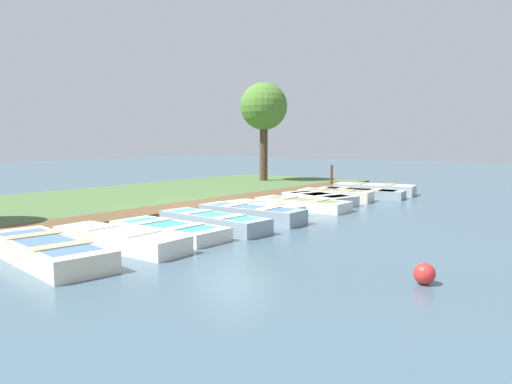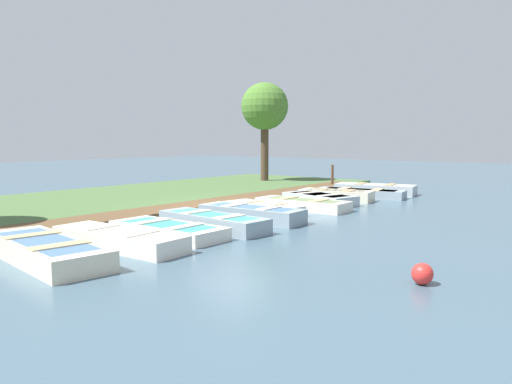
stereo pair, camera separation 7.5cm
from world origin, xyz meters
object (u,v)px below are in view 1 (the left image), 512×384
Objects in this scene: rowboat_5 at (263,208)px; rowboat_6 at (302,204)px; rowboat_7 at (319,199)px; rowboat_8 at (336,195)px; rowboat_4 at (251,214)px; rowboat_3 at (213,221)px; rowboat_2 at (169,230)px; buoy at (424,274)px; rowboat_0 at (46,250)px; rowboat_9 at (360,193)px; rowboat_10 at (374,189)px; mooring_post_far at (331,176)px; park_tree_left at (264,108)px; rowboat_1 at (120,239)px.

rowboat_6 is at bearing 80.36° from rowboat_5.
rowboat_7 is 1.32m from rowboat_8.
rowboat_3 is at bearing -92.07° from rowboat_4.
buoy is (6.16, -0.16, 0.01)m from rowboat_2.
rowboat_6 is at bearing 97.60° from rowboat_0.
rowboat_10 is (-0.01, 1.41, 0.05)m from rowboat_9.
rowboat_2 is 5.90m from rowboat_6.
mooring_post_far is 3.27× the size of buoy.
park_tree_left is at bearing 117.59° from rowboat_2.
rowboat_10 is at bearing 95.31° from rowboat_3.
rowboat_5 is at bearing -103.85° from rowboat_10.
rowboat_9 is (0.43, 5.88, 0.01)m from rowboat_5.
rowboat_5 is 8.05× the size of buoy.
rowboat_0 is 3.24× the size of mooring_post_far.
rowboat_9 is at bearing 120.92° from buoy.
rowboat_9 is at bearing 94.10° from rowboat_5.
rowboat_8 is 8.22m from park_tree_left.
rowboat_3 is at bearing 85.35° from rowboat_1.
mooring_post_far is (-2.78, 14.11, 0.38)m from rowboat_1.
buoy is at bearing -30.46° from rowboat_4.
mooring_post_far is (-2.20, 8.27, 0.41)m from rowboat_5.
rowboat_9 is (0.18, 2.86, -0.02)m from rowboat_7.
rowboat_0 reaches higher than rowboat_7.
rowboat_6 is (0.49, 1.53, 0.01)m from rowboat_5.
rowboat_0 reaches higher than buoy.
rowboat_5 is (-0.44, 7.42, -0.04)m from rowboat_0.
rowboat_0 is at bearing -75.14° from rowboat_7.
rowboat_3 is 4.52m from rowboat_6.
rowboat_2 is at bearing -91.34° from rowboat_6.
rowboat_3 reaches higher than rowboat_6.
rowboat_9 is (-0.22, 7.26, -0.05)m from rowboat_4.
buoy is (6.08, 1.31, -0.02)m from rowboat_1.
rowboat_1 is 9.69× the size of buoy.
buoy is (6.42, -7.56, -0.02)m from rowboat_7.
rowboat_2 is (-0.08, 1.47, -0.03)m from rowboat_1.
rowboat_2 is at bearing -95.56° from rowboat_4.
rowboat_0 reaches higher than rowboat_6.
rowboat_0 is at bearing -91.48° from rowboat_2.
buoy is at bearing -1.66° from rowboat_2.
rowboat_4 is (0.21, 6.04, 0.01)m from rowboat_0.
rowboat_7 is 9.91m from buoy.
rowboat_4 reaches higher than rowboat_1.
rowboat_8 is (-0.46, 5.73, -0.01)m from rowboat_4.
rowboat_8 is (-0.06, 1.32, 0.02)m from rowboat_7.
park_tree_left reaches higher than mooring_post_far.
rowboat_0 is at bearing -91.81° from rowboat_6.
rowboat_8 is 0.83× the size of rowboat_10.
rowboat_1 is 8.88m from rowboat_7.
rowboat_4 is 5.74m from rowboat_8.
rowboat_5 is 3.04m from rowboat_7.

